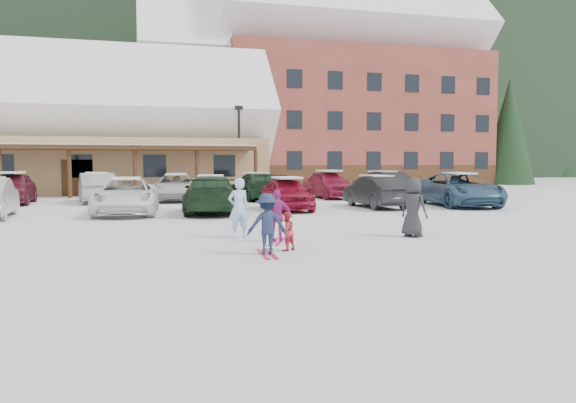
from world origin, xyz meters
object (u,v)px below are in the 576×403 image
object	(u,v)px
lamp_post	(239,144)
parked_car_3	(211,194)
parked_car_2	(126,196)
parked_car_4	(287,194)
child_magenta	(277,216)
parked_car_6	(459,190)
parked_car_5	(376,192)
parked_car_12	(329,184)
bystander_dark	(413,207)
alpine_hotel	(328,93)
toddler_red	(286,231)
child_navy	(267,224)
parked_car_9	(97,188)
parked_car_13	(383,184)
parked_car_10	(176,187)
parked_car_8	(13,188)
day_lodge	(52,134)
adult_skier	(238,208)
parked_car_11	(256,186)

from	to	relation	value
lamp_post	parked_car_3	distance (m)	14.68
parked_car_2	parked_car_4	size ratio (longest dim) A/B	1.25
child_magenta	parked_car_6	xyz separation A→B (m)	(11.04, 9.26, 0.10)
parked_car_5	parked_car_12	size ratio (longest dim) A/B	0.95
lamp_post	bystander_dark	distance (m)	22.74
alpine_hotel	parked_car_5	bearing A→B (deg)	-104.87
toddler_red	child_navy	world-z (taller)	child_navy
parked_car_6	parked_car_9	xyz separation A→B (m)	(-16.41, 6.66, -0.02)
parked_car_13	parked_car_4	bearing A→B (deg)	33.94
parked_car_2	parked_car_4	xyz separation A→B (m)	(6.54, 0.18, -0.01)
child_navy	parked_car_10	size ratio (longest dim) A/B	0.26
bystander_dark	parked_car_4	xyz separation A→B (m)	(-1.10, 9.15, -0.11)
toddler_red	parked_car_8	bearing A→B (deg)	-89.53
lamp_post	parked_car_12	size ratio (longest dim) A/B	1.24
day_lodge	parked_car_8	distance (m)	11.77
parked_car_8	parked_car_12	bearing A→B (deg)	-1.22
parked_car_12	parked_car_13	size ratio (longest dim) A/B	1.01
adult_skier	parked_car_8	bearing A→B (deg)	-72.18
parked_car_8	parked_car_12	xyz separation A→B (m)	(16.39, 0.21, 0.01)
toddler_red	alpine_hotel	bearing A→B (deg)	-137.53
parked_car_5	parked_car_13	distance (m)	8.29
alpine_hotel	bystander_dark	bearing A→B (deg)	-105.75
parked_car_4	parked_car_10	world-z (taller)	parked_car_10
child_navy	bystander_dark	xyz separation A→B (m)	(4.51, 1.85, 0.13)
lamp_post	parked_car_10	bearing A→B (deg)	-125.65
adult_skier	child_navy	distance (m)	2.92
parked_car_3	parked_car_8	size ratio (longest dim) A/B	1.14
parked_car_2	parked_car_9	world-z (taller)	parked_car_9
day_lodge	parked_car_8	xyz separation A→B (m)	(-0.37, -11.33, -3.17)
adult_skier	toddler_red	size ratio (longest dim) A/B	1.78
parked_car_4	parked_car_11	distance (m)	6.73
bystander_dark	parked_car_12	xyz separation A→B (m)	(3.31, 16.29, -0.03)
bystander_dark	parked_car_6	distance (m)	11.74
adult_skier	child_navy	size ratio (longest dim) A/B	1.19
parked_car_4	adult_skier	bearing A→B (deg)	-112.74
parked_car_5	parked_car_2	bearing A→B (deg)	0.89
parked_car_3	parked_car_11	bearing A→B (deg)	-107.04
alpine_hotel	parked_car_11	bearing A→B (deg)	-118.19
alpine_hotel	adult_skier	xyz separation A→B (m)	(-15.19, -36.38, -7.83)
parked_car_4	parked_car_11	xyz separation A→B (m)	(0.11, 6.72, 0.03)
day_lodge	child_navy	distance (m)	30.56
bystander_dark	parked_car_2	world-z (taller)	bystander_dark
toddler_red	parked_car_9	size ratio (longest dim) A/B	0.20
parked_car_2	parked_car_3	world-z (taller)	parked_car_3
parked_car_8	parked_car_11	size ratio (longest dim) A/B	0.90
parked_car_2	parked_car_3	xyz separation A→B (m)	(3.25, -0.37, 0.04)
toddler_red	parked_car_3	distance (m)	10.05
alpine_hotel	parked_car_9	xyz separation A→B (m)	(-19.75, -21.54, -7.88)
toddler_red	parked_car_10	world-z (taller)	parked_car_10
bystander_dark	toddler_red	bearing A→B (deg)	78.20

